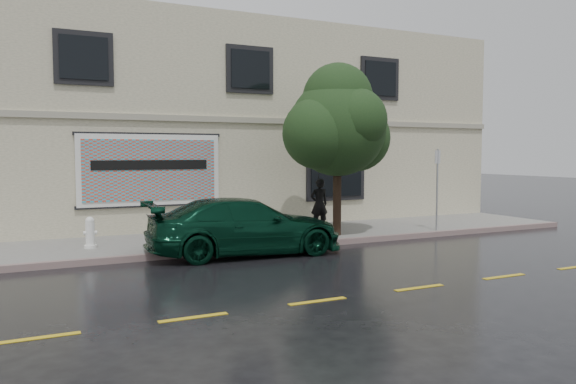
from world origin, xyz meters
name	(u,v)px	position (x,y,z in m)	size (l,w,h in m)	color
ground	(327,257)	(0.00, 0.00, 0.00)	(90.00, 90.00, 0.00)	black
sidewalk	(272,236)	(0.00, 3.25, 0.07)	(20.00, 3.50, 0.15)	gray
curb	(299,245)	(0.00, 1.50, 0.07)	(20.00, 0.18, 0.16)	gray
road_marking	(419,288)	(0.00, -3.50, 0.01)	(19.00, 0.12, 0.01)	gold
building	(211,128)	(0.00, 9.00, 3.50)	(20.00, 8.12, 7.00)	beige
billboard	(151,170)	(-3.20, 4.92, 2.05)	(4.30, 0.16, 2.20)	white
car	(245,226)	(-1.67, 1.20, 0.72)	(2.17, 4.91, 1.43)	black
pedestrian	(319,204)	(1.77, 3.58, 0.95)	(0.58, 0.38, 1.59)	black
umbrella	(319,167)	(1.77, 3.58, 2.10)	(0.97, 0.97, 0.72)	black
street_tree	(338,128)	(1.60, 2.20, 3.28)	(2.82, 2.82, 4.55)	black
fire_hydrant	(90,233)	(-5.16, 3.00, 0.54)	(0.33, 0.31, 0.80)	white
sign_pole	(437,182)	(4.89, 1.70, 1.67)	(0.30, 0.13, 2.52)	#9C9FA4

